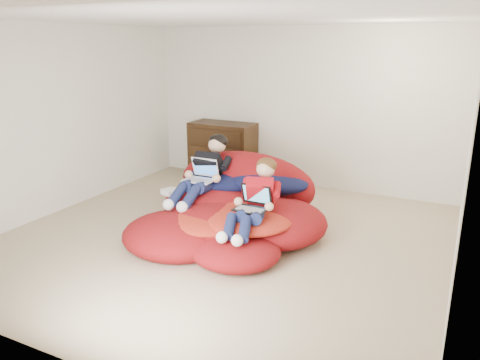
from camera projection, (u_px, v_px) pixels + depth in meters
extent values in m
cube|color=tan|center=(224.00, 247.00, 5.63)|extent=(5.10, 5.10, 0.25)
cube|color=silver|center=(298.00, 108.00, 7.40)|extent=(5.10, 0.02, 2.50)
cube|color=silver|center=(41.00, 199.00, 3.09)|extent=(5.10, 0.02, 2.50)
cube|color=silver|center=(59.00, 119.00, 6.32)|extent=(0.02, 5.10, 2.50)
cube|color=silver|center=(469.00, 159.00, 4.17)|extent=(0.02, 5.10, 2.50)
cube|color=white|center=(221.00, 16.00, 4.89)|extent=(5.10, 5.10, 0.02)
cube|color=black|center=(223.00, 151.00, 7.88)|extent=(1.08, 0.55, 0.97)
cube|color=black|center=(215.00, 172.00, 7.73)|extent=(0.97, 0.03, 0.23)
cylinder|color=#4C3F26|center=(214.00, 172.00, 7.71)|extent=(0.03, 0.06, 0.03)
cube|color=black|center=(215.00, 155.00, 7.65)|extent=(0.97, 0.03, 0.23)
cylinder|color=#4C3F26|center=(214.00, 155.00, 7.63)|extent=(0.03, 0.06, 0.03)
cube|color=black|center=(214.00, 137.00, 7.56)|extent=(0.97, 0.03, 0.23)
cylinder|color=#4C3F26|center=(214.00, 137.00, 7.55)|extent=(0.03, 0.06, 0.03)
ellipsoid|color=maroon|center=(215.00, 204.00, 6.09)|extent=(1.40, 1.25, 0.50)
ellipsoid|color=maroon|center=(270.00, 222.00, 5.56)|extent=(1.37, 1.33, 0.49)
ellipsoid|color=maroon|center=(219.00, 227.00, 5.45)|extent=(1.48, 1.19, 0.47)
ellipsoid|color=maroon|center=(178.00, 235.00, 5.33)|extent=(1.31, 1.20, 0.44)
ellipsoid|color=maroon|center=(235.00, 250.00, 4.96)|extent=(1.00, 0.91, 0.33)
ellipsoid|color=maroon|center=(246.00, 183.00, 6.38)|extent=(1.96, 0.87, 0.87)
ellipsoid|color=#10153C|center=(222.00, 179.00, 6.29)|extent=(1.07, 0.88, 0.27)
ellipsoid|color=#10153C|center=(266.00, 181.00, 6.05)|extent=(1.12, 0.78, 0.27)
ellipsoid|color=red|center=(249.00, 218.00, 5.29)|extent=(1.06, 1.06, 0.19)
ellipsoid|color=red|center=(208.00, 222.00, 5.29)|extent=(0.94, 0.85, 0.17)
ellipsoid|color=white|center=(229.00, 163.00, 6.54)|extent=(0.49, 0.31, 0.31)
cube|color=black|center=(211.00, 168.00, 6.13)|extent=(0.36, 0.47, 0.48)
sphere|color=tan|center=(217.00, 145.00, 6.19)|extent=(0.23, 0.23, 0.23)
ellipsoid|color=black|center=(218.00, 141.00, 6.20)|extent=(0.26, 0.24, 0.20)
cylinder|color=#151D43|center=(192.00, 185.00, 5.92)|extent=(0.18, 0.39, 0.21)
cylinder|color=#151D43|center=(177.00, 195.00, 5.64)|extent=(0.15, 0.37, 0.24)
sphere|color=white|center=(168.00, 205.00, 5.50)|extent=(0.14, 0.14, 0.14)
cylinder|color=#151D43|center=(205.00, 187.00, 5.84)|extent=(0.18, 0.39, 0.21)
cylinder|color=#151D43|center=(191.00, 197.00, 5.56)|extent=(0.15, 0.37, 0.24)
sphere|color=white|center=(182.00, 207.00, 5.42)|extent=(0.14, 0.14, 0.14)
cube|color=#B30F18|center=(261.00, 195.00, 5.26)|extent=(0.40, 0.45, 0.45)
sphere|color=tan|center=(266.00, 169.00, 5.29)|extent=(0.21, 0.21, 0.21)
ellipsoid|color=#492E13|center=(267.00, 165.00, 5.30)|extent=(0.24, 0.22, 0.18)
cylinder|color=#151D43|center=(243.00, 214.00, 5.09)|extent=(0.23, 0.37, 0.19)
cylinder|color=#151D43|center=(230.00, 226.00, 4.84)|extent=(0.21, 0.35, 0.22)
sphere|color=white|center=(222.00, 237.00, 4.71)|extent=(0.12, 0.12, 0.12)
cylinder|color=#151D43|center=(257.00, 217.00, 5.02)|extent=(0.23, 0.37, 0.19)
cylinder|color=#151D43|center=(245.00, 229.00, 4.77)|extent=(0.21, 0.35, 0.22)
sphere|color=white|center=(237.00, 240.00, 4.64)|extent=(0.12, 0.12, 0.12)
cube|color=silver|center=(199.00, 180.00, 5.87)|extent=(0.37, 0.26, 0.01)
cube|color=gray|center=(198.00, 180.00, 5.86)|extent=(0.31, 0.14, 0.00)
cube|color=silver|center=(205.00, 167.00, 5.98)|extent=(0.37, 0.09, 0.25)
cube|color=#3970C4|center=(205.00, 167.00, 5.97)|extent=(0.32, 0.06, 0.20)
cube|color=black|center=(250.00, 209.00, 5.05)|extent=(0.36, 0.25, 0.01)
cube|color=gray|center=(250.00, 209.00, 5.04)|extent=(0.30, 0.14, 0.00)
cube|color=black|center=(257.00, 194.00, 5.15)|extent=(0.35, 0.09, 0.24)
cube|color=teal|center=(256.00, 194.00, 5.14)|extent=(0.31, 0.07, 0.19)
cube|color=silver|center=(170.00, 192.00, 5.96)|extent=(0.22, 0.22, 0.07)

